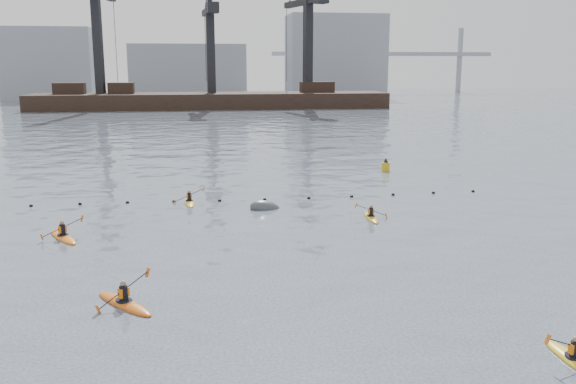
% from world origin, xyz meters
% --- Properties ---
extents(ground, '(400.00, 400.00, 0.00)m').
position_xyz_m(ground, '(0.00, 0.00, 0.00)').
color(ground, '#323A49').
rests_on(ground, ground).
extents(float_line, '(33.24, 0.73, 0.24)m').
position_xyz_m(float_line, '(-0.50, 22.53, 0.03)').
color(float_line, black).
rests_on(float_line, ground).
extents(barge_pier, '(72.00, 19.30, 29.50)m').
position_xyz_m(barge_pier, '(-0.22, 110.00, 1.89)').
color(barge_pier, black).
rests_on(barge_pier, ground).
extents(skyline, '(141.00, 28.00, 22.00)m').
position_xyz_m(skyline, '(2.23, 150.27, 9.25)').
color(skyline, gray).
rests_on(skyline, ground).
extents(kayaker_0, '(2.67, 3.12, 1.32)m').
position_xyz_m(kayaker_0, '(-6.29, 5.05, 0.11)').
color(kayaker_0, '#D05A13').
rests_on(kayaker_0, ground).
extents(kayaker_1, '(2.03, 2.97, 1.09)m').
position_xyz_m(kayaker_1, '(7.81, -1.61, 0.09)').
color(kayaker_1, yellow).
rests_on(kayaker_1, ground).
extents(kayaker_2, '(2.25, 3.23, 1.20)m').
position_xyz_m(kayaker_2, '(-10.47, 14.81, 0.10)').
color(kayaker_2, orange).
rests_on(kayaker_2, ground).
extents(kayaker_3, '(1.98, 2.89, 1.08)m').
position_xyz_m(kayaker_3, '(6.66, 16.48, 0.09)').
color(kayaker_3, gold).
rests_on(kayaker_3, ground).
extents(kayaker_5, '(2.10, 3.07, 1.17)m').
position_xyz_m(kayaker_5, '(-3.99, 22.17, 0.09)').
color(kayaker_5, yellow).
rests_on(kayaker_5, ground).
extents(mooring_buoy, '(2.25, 1.37, 1.39)m').
position_xyz_m(mooring_buoy, '(0.76, 19.91, 0.00)').
color(mooring_buoy, '#3C3E41').
rests_on(mooring_buoy, ground).
extents(nav_buoy, '(0.69, 0.69, 1.25)m').
position_xyz_m(nav_buoy, '(12.46, 32.05, 0.38)').
color(nav_buoy, gold).
rests_on(nav_buoy, ground).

